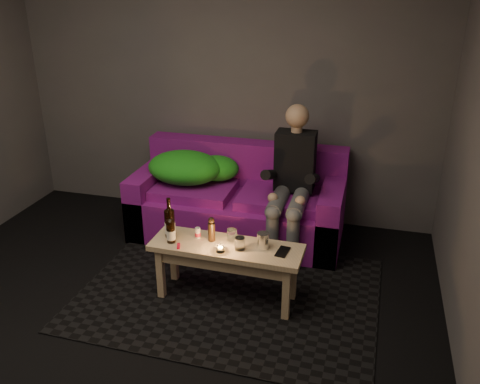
% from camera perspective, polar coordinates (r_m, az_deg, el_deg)
% --- Properties ---
extents(floor, '(4.50, 4.50, 0.00)m').
position_cam_1_polar(floor, '(3.44, -12.90, -17.62)').
color(floor, black).
rests_on(floor, ground).
extents(room, '(4.50, 4.50, 4.50)m').
position_cam_1_polar(room, '(3.10, -11.64, 12.04)').
color(room, silver).
rests_on(room, ground).
extents(rug, '(2.22, 1.64, 0.01)m').
position_cam_1_polar(rug, '(3.91, -1.27, -11.31)').
color(rug, black).
rests_on(rug, floor).
extents(sofa, '(1.87, 0.84, 0.80)m').
position_cam_1_polar(sofa, '(4.63, -0.09, -1.37)').
color(sofa, '#7D1181').
rests_on(sofa, floor).
extents(green_blanket, '(0.82, 0.56, 0.28)m').
position_cam_1_polar(green_blanket, '(4.64, -5.56, 2.74)').
color(green_blanket, '#1D9E1C').
rests_on(green_blanket, sofa).
extents(person, '(0.34, 0.77, 1.25)m').
position_cam_1_polar(person, '(4.26, 5.83, 1.43)').
color(person, black).
rests_on(person, sofa).
extents(coffee_table, '(1.10, 0.37, 0.45)m').
position_cam_1_polar(coffee_table, '(3.67, -1.54, -7.07)').
color(coffee_table, tan).
rests_on(coffee_table, rug).
extents(beer_bottle_a, '(0.08, 0.08, 0.31)m').
position_cam_1_polar(beer_bottle_a, '(3.73, -7.89, -3.42)').
color(beer_bottle_a, black).
rests_on(beer_bottle_a, coffee_table).
extents(beer_bottle_b, '(0.06, 0.06, 0.25)m').
position_cam_1_polar(beer_bottle_b, '(3.66, -7.79, -4.29)').
color(beer_bottle_b, black).
rests_on(beer_bottle_b, coffee_table).
extents(salt_shaker, '(0.05, 0.05, 0.08)m').
position_cam_1_polar(salt_shaker, '(3.72, -4.77, -4.60)').
color(salt_shaker, silver).
rests_on(salt_shaker, coffee_table).
extents(pepper_mill, '(0.06, 0.06, 0.14)m').
position_cam_1_polar(pepper_mill, '(3.66, -3.21, -4.50)').
color(pepper_mill, black).
rests_on(pepper_mill, coffee_table).
extents(tumbler_back, '(0.08, 0.08, 0.09)m').
position_cam_1_polar(tumbler_back, '(3.67, -0.91, -4.85)').
color(tumbler_back, white).
rests_on(tumbler_back, coffee_table).
extents(tealight, '(0.06, 0.06, 0.05)m').
position_cam_1_polar(tealight, '(3.54, -2.23, -6.39)').
color(tealight, white).
rests_on(tealight, coffee_table).
extents(tumbler_front, '(0.09, 0.09, 0.09)m').
position_cam_1_polar(tumbler_front, '(3.56, -0.01, -5.81)').
color(tumbler_front, white).
rests_on(tumbler_front, coffee_table).
extents(steel_cup, '(0.09, 0.09, 0.12)m').
position_cam_1_polar(steel_cup, '(3.57, 2.58, -5.48)').
color(steel_cup, silver).
rests_on(steel_cup, coffee_table).
extents(smartphone, '(0.09, 0.16, 0.01)m').
position_cam_1_polar(smartphone, '(3.55, 4.82, -6.70)').
color(smartphone, black).
rests_on(smartphone, coffee_table).
extents(red_lighter, '(0.04, 0.08, 0.01)m').
position_cam_1_polar(red_lighter, '(3.63, -6.93, -6.05)').
color(red_lighter, red).
rests_on(red_lighter, coffee_table).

